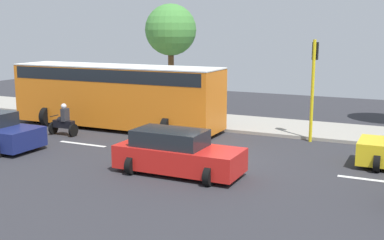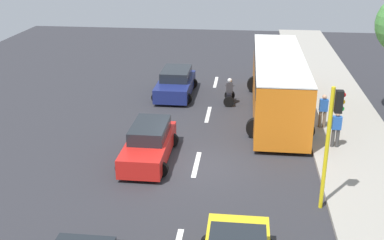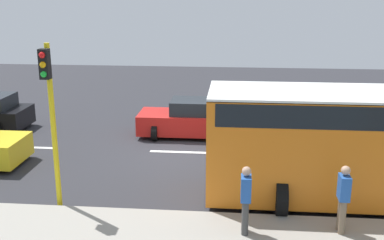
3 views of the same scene
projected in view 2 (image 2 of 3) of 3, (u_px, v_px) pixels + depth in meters
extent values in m
cube|color=#2D2D33|center=(196.00, 165.00, 20.39)|extent=(40.00, 60.00, 0.10)
cube|color=#9E998E|center=(368.00, 172.00, 19.60)|extent=(4.00, 60.00, 0.15)
cube|color=white|center=(196.00, 164.00, 20.37)|extent=(0.20, 2.40, 0.01)
cube|color=white|center=(208.00, 114.00, 25.92)|extent=(0.20, 2.40, 0.01)
cube|color=white|center=(216.00, 82.00, 31.47)|extent=(0.20, 2.40, 0.01)
cube|color=navy|center=(175.00, 86.00, 28.78)|extent=(1.93, 4.48, 0.80)
cube|color=#1E2328|center=(176.00, 74.00, 28.86)|extent=(1.62, 2.51, 0.56)
cylinder|color=black|center=(187.00, 99.00, 27.41)|extent=(0.64, 0.22, 0.64)
cylinder|color=black|center=(157.00, 97.00, 27.59)|extent=(0.64, 0.22, 0.64)
cylinder|color=black|center=(192.00, 83.00, 30.14)|extent=(0.64, 0.22, 0.64)
cylinder|color=black|center=(165.00, 82.00, 30.32)|extent=(0.64, 0.22, 0.64)
cube|color=red|center=(149.00, 148.00, 20.59)|extent=(1.74, 4.41, 0.80)
cube|color=#1E2328|center=(150.00, 130.00, 20.66)|extent=(1.46, 2.47, 0.56)
cylinder|color=black|center=(160.00, 169.00, 19.25)|extent=(0.64, 0.22, 0.64)
cylinder|color=black|center=(123.00, 167.00, 19.41)|extent=(0.64, 0.22, 0.64)
cylinder|color=black|center=(172.00, 140.00, 21.94)|extent=(0.64, 0.22, 0.64)
cylinder|color=black|center=(139.00, 139.00, 22.10)|extent=(0.64, 0.22, 0.64)
cube|color=orange|center=(278.00, 84.00, 25.56)|extent=(2.50, 11.00, 2.90)
cube|color=black|center=(279.00, 64.00, 25.16)|extent=(2.52, 10.56, 0.60)
cube|color=white|center=(280.00, 57.00, 25.03)|extent=(2.50, 11.00, 0.08)
cylinder|color=black|center=(255.00, 84.00, 29.36)|extent=(1.00, 0.30, 1.00)
cylinder|color=black|center=(292.00, 85.00, 29.12)|extent=(1.00, 0.30, 1.00)
cylinder|color=black|center=(257.00, 128.00, 22.84)|extent=(1.00, 0.30, 1.00)
cylinder|color=black|center=(304.00, 130.00, 22.61)|extent=(1.00, 0.30, 1.00)
cylinder|color=black|center=(230.00, 95.00, 28.04)|extent=(0.60, 0.10, 0.60)
cylinder|color=black|center=(229.00, 102.00, 26.93)|extent=(0.60, 0.10, 0.60)
cube|color=black|center=(229.00, 95.00, 27.35)|extent=(0.28, 1.10, 0.36)
sphere|color=black|center=(230.00, 90.00, 27.47)|extent=(0.32, 0.32, 0.32)
cylinder|color=black|center=(230.00, 86.00, 27.73)|extent=(0.55, 0.04, 0.04)
cube|color=#333338|center=(229.00, 87.00, 27.09)|extent=(0.36, 0.24, 0.60)
sphere|color=silver|center=(230.00, 80.00, 26.99)|extent=(0.26, 0.26, 0.26)
cylinder|color=#72604C|center=(320.00, 119.00, 23.72)|extent=(0.16, 0.16, 0.85)
cylinder|color=#72604C|center=(324.00, 119.00, 23.70)|extent=(0.16, 0.16, 0.85)
cube|color=#2659B2|center=(324.00, 105.00, 23.45)|extent=(0.40, 0.24, 0.60)
sphere|color=tan|center=(325.00, 97.00, 23.29)|extent=(0.22, 0.22, 0.22)
cylinder|color=#3F3F3F|center=(333.00, 138.00, 21.57)|extent=(0.16, 0.16, 0.85)
cylinder|color=#3F3F3F|center=(337.00, 138.00, 21.54)|extent=(0.16, 0.16, 0.85)
cube|color=#2659B2|center=(337.00, 123.00, 21.29)|extent=(0.40, 0.24, 0.60)
sphere|color=tan|center=(338.00, 114.00, 21.13)|extent=(0.22, 0.22, 0.22)
cylinder|color=yellow|center=(327.00, 150.00, 16.39)|extent=(0.14, 0.14, 4.50)
cube|color=black|center=(339.00, 102.00, 15.73)|extent=(0.24, 0.24, 0.76)
sphere|color=red|center=(344.00, 95.00, 15.63)|extent=(0.16, 0.16, 0.16)
sphere|color=#F2A50C|center=(343.00, 102.00, 15.72)|extent=(0.16, 0.16, 0.16)
sphere|color=green|center=(342.00, 109.00, 15.80)|extent=(0.16, 0.16, 0.16)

